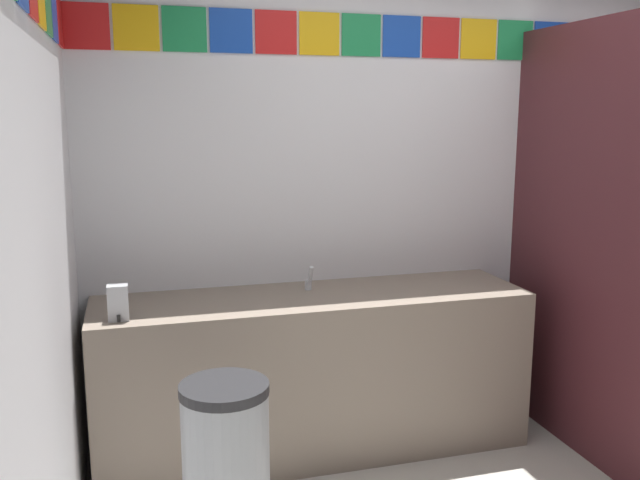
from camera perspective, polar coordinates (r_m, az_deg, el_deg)
name	(u,v)px	position (r m, az deg, el deg)	size (l,w,h in m)	color
wall_back	(433,172)	(3.91, 9.53, 5.66)	(3.88, 0.09, 2.80)	silver
wall_side	(11,236)	(2.01, -24.66, 0.33)	(0.09, 3.04, 2.80)	silver
vanity_counter	(314,371)	(3.55, -0.53, -11.06)	(2.19, 0.58, 0.83)	gray
faucet_center	(309,281)	(3.49, -0.93, -3.46)	(0.04, 0.10, 0.14)	silver
soap_dispenser	(118,303)	(3.13, -16.71, -5.11)	(0.09, 0.09, 0.16)	#B7BABF
toilet	(614,365)	(4.32, 23.63, -9.65)	(0.39, 0.49, 0.74)	white
trash_bin	(226,473)	(2.78, -7.92, -18.94)	(0.34, 0.34, 0.73)	#999EA3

